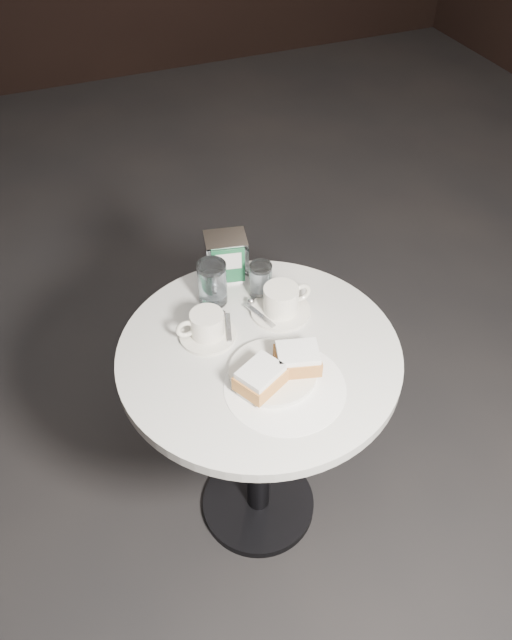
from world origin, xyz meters
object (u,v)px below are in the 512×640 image
Objects in this scene: beignet_plate at (276,370)px; coffee_cup_left at (207,327)px; cafe_table at (259,401)px; water_glass_right at (261,280)px; water_glass_left at (212,284)px; coffee_cup_right at (281,302)px; napkin_dispenser at (226,257)px.

coffee_cup_left is at bearing 119.30° from beignet_plate.
cafe_table is 0.32m from water_glass_right.
coffee_cup_left is 1.27× the size of water_glass_left.
coffee_cup_right reaches higher than coffee_cup_left.
coffee_cup_left is at bearing -110.00° from napkin_dispenser.
coffee_cup_right is 1.39× the size of water_glass_left.
coffee_cup_left is at bearing 137.34° from cafe_table.
beignet_plate is 1.97× the size of water_glass_left.
cafe_table is 0.24m from beignet_plate.
coffee_cup_right is at bearing -55.41° from napkin_dispenser.
napkin_dispenser is (0.02, 0.39, 0.04)m from beignet_plate.
napkin_dispenser reaches higher than water_glass_left.
coffee_cup_right reaches higher than cafe_table.
beignet_plate is at bearing -80.96° from napkin_dispenser.
water_glass_left is 1.25× the size of water_glass_right.
water_glass_right is (0.08, 0.19, 0.25)m from cafe_table.
water_glass_right is (-0.02, 0.09, 0.01)m from coffee_cup_right.
coffee_cup_left is 0.21m from coffee_cup_right.
cafe_table is 7.67× the size of water_glass_right.
beignet_plate is 0.30m from water_glass_right.
coffee_cup_left is at bearing -152.25° from water_glass_right.
water_glass_left reaches higher than coffee_cup_left.
coffee_cup_right is at bearing 63.39° from beignet_plate.
beignet_plate is 2.47× the size of water_glass_right.
water_glass_left is at bearing -117.51° from napkin_dispenser.
cafe_table is 0.28m from coffee_cup_right.
napkin_dispenser reaches higher than beignet_plate.
coffee_cup_left is at bearing 179.62° from coffee_cup_right.
water_glass_right reaches higher than cafe_table.
water_glass_right reaches higher than beignet_plate.
water_glass_right is 0.75× the size of napkin_dispenser.
beignet_plate is 0.39m from napkin_dispenser.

